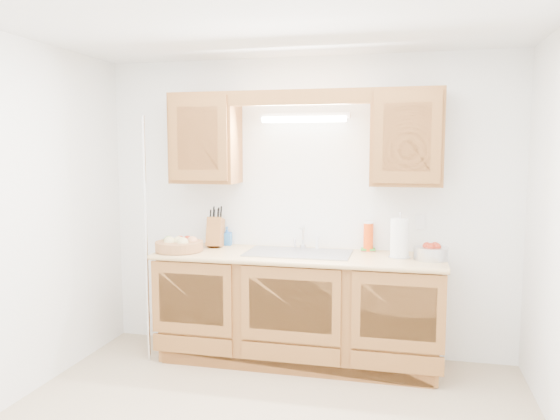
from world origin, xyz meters
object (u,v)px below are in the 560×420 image
(apple_bowl, at_px, (431,252))
(knife_block, at_px, (215,232))
(fruit_basket, at_px, (179,245))
(paper_towel, at_px, (400,239))

(apple_bowl, bearing_deg, knife_block, 174.96)
(fruit_basket, bearing_deg, knife_block, 50.64)
(fruit_basket, xyz_separation_m, knife_block, (0.22, 0.27, 0.08))
(knife_block, height_order, apple_bowl, knife_block)
(fruit_basket, distance_m, paper_towel, 1.78)
(knife_block, distance_m, paper_towel, 1.56)
(paper_towel, relative_size, apple_bowl, 1.36)
(fruit_basket, relative_size, knife_block, 1.18)
(fruit_basket, bearing_deg, paper_towel, 4.00)
(knife_block, relative_size, paper_towel, 1.00)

